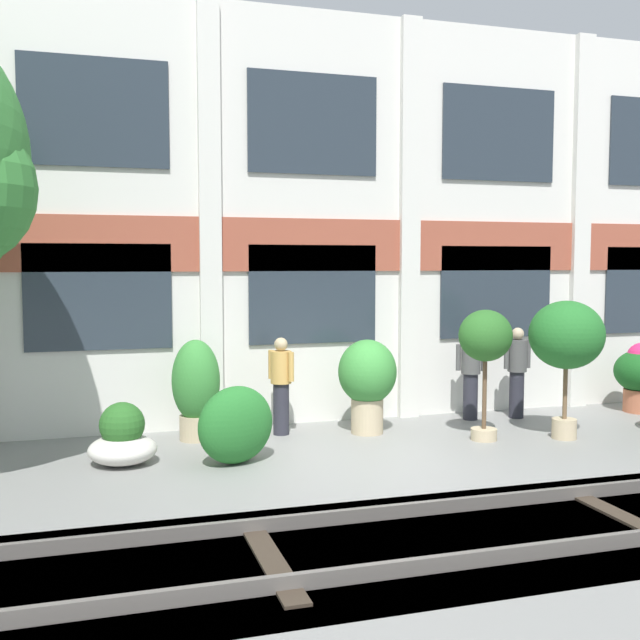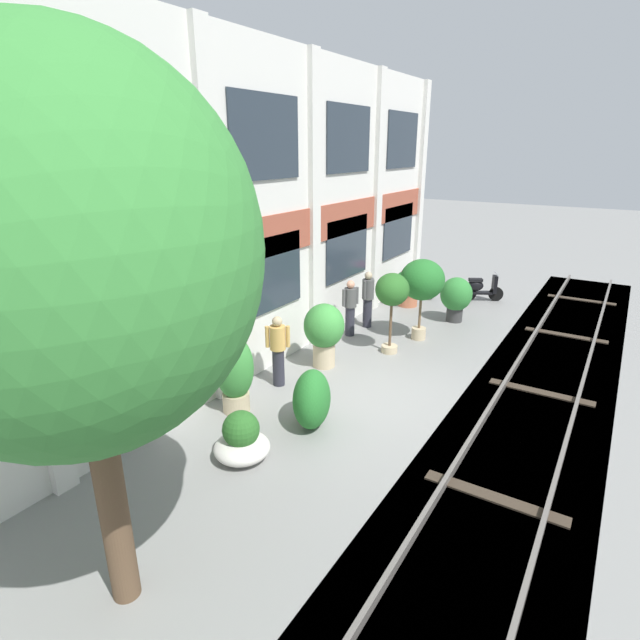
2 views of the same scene
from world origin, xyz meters
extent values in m
plane|color=gray|center=(0.00, 0.00, 0.00)|extent=(80.00, 80.00, 0.00)
cube|color=silver|center=(0.00, 3.08, 3.54)|extent=(17.80, 0.50, 7.08)
cube|color=#9E4C38|center=(0.00, 2.81, 3.10)|extent=(17.80, 0.06, 0.90)
cube|color=silver|center=(-1.78, 2.77, 3.54)|extent=(0.36, 0.16, 7.08)
cube|color=silver|center=(1.78, 2.77, 3.54)|extent=(0.36, 0.16, 7.08)
cube|color=silver|center=(5.34, 2.77, 3.54)|extent=(0.36, 0.16, 7.08)
cube|color=#28333D|center=(-3.56, 2.80, 2.25)|extent=(2.28, 0.04, 1.70)
cube|color=#28333D|center=(0.00, 2.80, 2.25)|extent=(2.28, 0.04, 1.70)
cube|color=#28333D|center=(3.56, 2.80, 2.25)|extent=(2.28, 0.04, 1.70)
cube|color=#28333D|center=(-3.56, 2.80, 5.15)|extent=(2.28, 0.04, 1.70)
cube|color=#28333D|center=(0.00, 2.80, 5.15)|extent=(2.28, 0.04, 1.70)
cube|color=#28333D|center=(3.56, 2.80, 5.15)|extent=(2.28, 0.04, 1.70)
cube|color=#5B5449|center=(0.00, -2.88, -0.14)|extent=(25.80, 2.80, 0.28)
cube|color=#605B56|center=(0.00, -3.60, 0.07)|extent=(25.80, 0.07, 0.15)
cube|color=#605B56|center=(0.00, -2.16, 0.07)|extent=(25.80, 0.07, 0.15)
cube|color=#382D23|center=(-2.10, -2.88, 0.01)|extent=(0.24, 2.10, 0.03)
cube|color=#382D23|center=(1.88, -2.88, 0.01)|extent=(0.24, 2.10, 0.03)
cylinder|color=tan|center=(2.22, 0.79, 0.09)|extent=(0.41, 0.41, 0.18)
cylinder|color=brown|center=(2.22, 0.79, 0.84)|extent=(0.07, 0.07, 1.31)
ellipsoid|color=#286023|center=(2.22, 0.79, 1.66)|extent=(0.84, 0.84, 0.81)
ellipsoid|color=beige|center=(-3.30, 0.97, 0.20)|extent=(0.95, 0.95, 0.41)
sphere|color=#286023|center=(-3.30, 0.97, 0.56)|extent=(0.62, 0.62, 0.62)
cylinder|color=tan|center=(0.62, 1.77, 0.29)|extent=(0.53, 0.53, 0.57)
ellipsoid|color=#388438|center=(0.62, 1.77, 1.02)|extent=(0.96, 0.96, 1.05)
cylinder|color=tan|center=(-2.13, 2.12, 0.19)|extent=(0.53, 0.53, 0.39)
ellipsoid|color=#388438|center=(-2.13, 2.12, 0.94)|extent=(0.76, 0.76, 1.30)
sphere|color=yellow|center=(-2.13, 2.12, 1.37)|extent=(0.42, 0.42, 0.42)
cylinder|color=tan|center=(3.49, 0.51, 0.16)|extent=(0.39, 0.39, 0.32)
cylinder|color=brown|center=(3.49, 0.51, 0.88)|extent=(0.07, 0.07, 1.13)
ellipsoid|color=#236B28|center=(3.49, 0.51, 1.66)|extent=(1.17, 1.17, 1.08)
cylinder|color=#282833|center=(3.63, 2.14, 0.42)|extent=(0.26, 0.26, 0.84)
cylinder|color=#4C4C4C|center=(3.63, 2.14, 1.13)|extent=(0.34, 0.34, 0.57)
sphere|color=tan|center=(3.63, 2.14, 1.52)|extent=(0.22, 0.22, 0.22)
cylinder|color=#4C4C4C|center=(3.41, 2.14, 1.16)|extent=(0.09, 0.09, 0.52)
cylinder|color=#4C4C4C|center=(3.85, 2.14, 1.16)|extent=(0.09, 0.09, 0.52)
cylinder|color=#282833|center=(2.75, 2.23, 0.41)|extent=(0.26, 0.26, 0.83)
cylinder|color=#4C4C4C|center=(2.75, 2.23, 1.09)|extent=(0.34, 0.34, 0.52)
sphere|color=tan|center=(2.75, 2.23, 1.46)|extent=(0.22, 0.22, 0.22)
cylinder|color=#4C4C4C|center=(2.55, 2.33, 1.11)|extent=(0.09, 0.09, 0.47)
cylinder|color=#4C4C4C|center=(2.95, 2.14, 1.11)|extent=(0.09, 0.09, 0.47)
cylinder|color=#282833|center=(-0.76, 2.09, 0.42)|extent=(0.26, 0.26, 0.84)
cylinder|color=tan|center=(-0.76, 2.09, 1.11)|extent=(0.34, 0.34, 0.52)
sphere|color=tan|center=(-0.76, 2.09, 1.48)|extent=(0.22, 0.22, 0.22)
cylinder|color=tan|center=(-0.88, 2.27, 1.13)|extent=(0.09, 0.09, 0.47)
cylinder|color=tan|center=(-0.63, 1.91, 1.13)|extent=(0.09, 0.09, 0.47)
ellipsoid|color=#236B28|center=(-1.78, 0.56, 0.54)|extent=(1.37, 1.15, 1.09)
camera|label=1|loc=(-3.63, -9.60, 2.81)|focal=42.00mm
camera|label=2|loc=(-8.69, -3.93, 4.98)|focal=28.00mm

